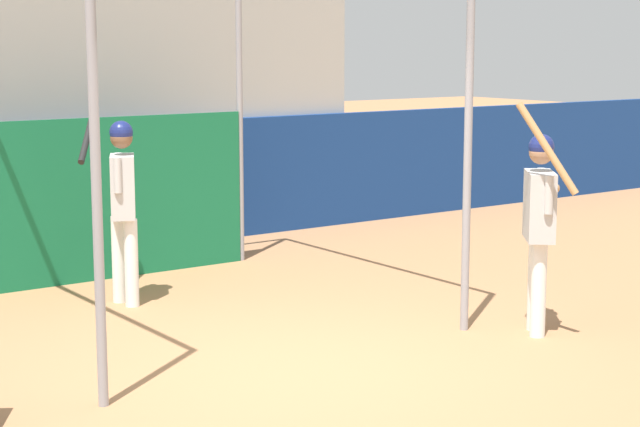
{
  "coord_description": "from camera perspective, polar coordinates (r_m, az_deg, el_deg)",
  "views": [
    {
      "loc": [
        -4.42,
        -6.43,
        2.47
      ],
      "look_at": [
        1.06,
        1.21,
        0.96
      ],
      "focal_mm": 60.0,
      "sensor_mm": 36.0,
      "label": 1
    }
  ],
  "objects": [
    {
      "name": "player_waiting",
      "position": [
        9.18,
        11.63,
        -0.05
      ],
      "size": [
        0.63,
        0.8,
        1.99
      ],
      "rotation": [
        0.0,
        0.0,
        -2.27
      ],
      "color": "white",
      "rests_on": "ground"
    },
    {
      "name": "outfield_wall",
      "position": [
        12.54,
        -14.64,
        1.0
      ],
      "size": [
        24.0,
        0.12,
        1.52
      ],
      "color": "navy",
      "rests_on": "ground"
    },
    {
      "name": "ground_plane",
      "position": [
        8.19,
        -1.08,
        -8.42
      ],
      "size": [
        60.0,
        60.0,
        0.0
      ],
      "primitive_type": "plane",
      "color": "#A8754C"
    },
    {
      "name": "player_batter",
      "position": [
        10.2,
        -10.52,
        1.0
      ],
      "size": [
        0.6,
        0.93,
        1.91
      ],
      "rotation": [
        0.0,
        0.0,
        1.12
      ],
      "color": "white",
      "rests_on": "ground"
    },
    {
      "name": "batting_cage",
      "position": [
        10.73,
        -10.23,
        3.16
      ],
      "size": [
        3.44,
        3.76,
        3.2
      ],
      "color": "gray",
      "rests_on": "ground"
    }
  ]
}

